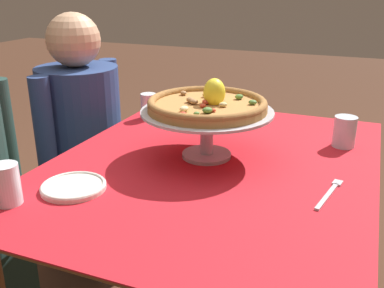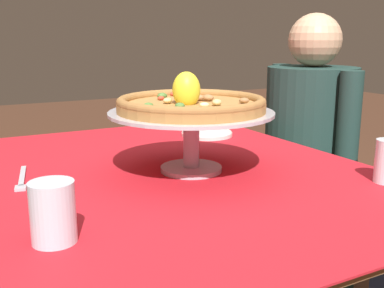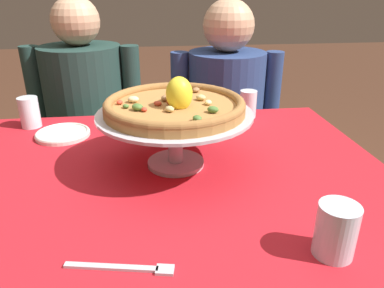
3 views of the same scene
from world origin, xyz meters
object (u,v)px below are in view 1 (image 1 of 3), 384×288
pizza_stand (207,121)px  pizza (208,104)px  side_plate (74,186)px  water_glass_back_left (7,187)px  water_glass_front_right (344,134)px  dinner_fork (330,192)px  water_glass_back_right (149,108)px  diner_right (84,150)px

pizza_stand → pizza: bearing=-69.5°
side_plate → water_glass_back_left: bearing=141.0°
pizza → water_glass_front_right: 0.49m
pizza → dinner_fork: size_ratio=1.87×
water_glass_front_right → side_plate: bearing=133.7°
water_glass_back_left → pizza: bearing=-36.3°
water_glass_back_left → water_glass_back_right: water_glass_back_left is taller
pizza → water_glass_front_right: size_ratio=3.52×
water_glass_back_right → side_plate: (-0.66, -0.11, -0.04)m
water_glass_front_right → water_glass_back_right: water_glass_front_right is taller
water_glass_front_right → dinner_fork: bearing=179.6°
water_glass_back_left → side_plate: water_glass_back_left is taller
side_plate → diner_right: (0.64, 0.44, -0.19)m
diner_right → water_glass_front_right: bearing=-91.2°
water_glass_front_right → side_plate: (-0.62, 0.65, -0.04)m
pizza → water_glass_back_left: size_ratio=3.46×
side_plate → dinner_fork: size_ratio=0.89×
pizza_stand → water_glass_back_right: 0.48m
pizza → diner_right: 0.83m
side_plate → diner_right: diner_right is taller
pizza → side_plate: pizza is taller
pizza_stand → pizza: size_ratio=1.12×
pizza_stand → pizza: pizza is taller
pizza_stand → water_glass_back_right: (0.30, 0.36, -0.08)m
water_glass_back_left → dinner_fork: water_glass_back_left is taller
pizza → water_glass_back_right: pizza is taller
pizza_stand → water_glass_front_right: (0.26, -0.40, -0.07)m
water_glass_back_left → water_glass_front_right: size_ratio=1.02×
pizza → side_plate: size_ratio=2.10×
pizza_stand → side_plate: pizza_stand is taller
water_glass_back_left → dinner_fork: bearing=-64.1°
pizza_stand → side_plate: 0.45m
pizza → water_glass_front_right: bearing=-56.5°
side_plate → dinner_fork: side_plate is taller
side_plate → water_glass_front_right: bearing=-46.3°
pizza_stand → water_glass_front_right: bearing=-56.6°
diner_right → water_glass_back_right: bearing=-87.5°
water_glass_front_right → water_glass_back_right: bearing=87.2°
water_glass_back_right → side_plate: bearing=-170.4°
pizza_stand → diner_right: (0.29, 0.69, -0.30)m
water_glass_back_left → dinner_fork: 0.83m
water_glass_back_left → pizza_stand: bearing=-36.2°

